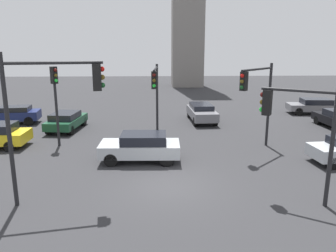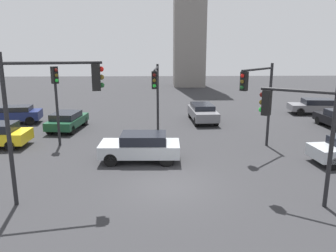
{
  "view_description": "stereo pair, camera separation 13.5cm",
  "coord_description": "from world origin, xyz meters",
  "px_view_note": "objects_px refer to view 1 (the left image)",
  "views": [
    {
      "loc": [
        -0.57,
        -13.74,
        6.01
      ],
      "look_at": [
        0.09,
        3.27,
        1.9
      ],
      "focal_mm": 35.89,
      "sensor_mm": 36.0,
      "label": 1
    },
    {
      "loc": [
        -0.44,
        -13.74,
        6.01
      ],
      "look_at": [
        0.09,
        3.27,
        1.9
      ],
      "focal_mm": 35.89,
      "sensor_mm": 36.0,
      "label": 2
    }
  ],
  "objects_px": {
    "traffic_light_3": "(297,119)",
    "car_4": "(13,114)",
    "traffic_light_0": "(51,100)",
    "car_5": "(314,106)",
    "car_3": "(202,112)",
    "traffic_light_2": "(156,87)",
    "traffic_light_4": "(257,90)",
    "car_6": "(66,120)",
    "traffic_light_1": "(55,91)",
    "car_1": "(141,147)"
  },
  "relations": [
    {
      "from": "car_1",
      "to": "traffic_light_3",
      "type": "bearing_deg",
      "value": 144.19
    },
    {
      "from": "traffic_light_2",
      "to": "traffic_light_4",
      "type": "bearing_deg",
      "value": 71.79
    },
    {
      "from": "traffic_light_0",
      "to": "car_6",
      "type": "relative_size",
      "value": 1.36
    },
    {
      "from": "traffic_light_2",
      "to": "car_5",
      "type": "relative_size",
      "value": 1.05
    },
    {
      "from": "traffic_light_3",
      "to": "car_6",
      "type": "bearing_deg",
      "value": -11.2
    },
    {
      "from": "traffic_light_1",
      "to": "traffic_light_4",
      "type": "bearing_deg",
      "value": 34.73
    },
    {
      "from": "traffic_light_0",
      "to": "car_1",
      "type": "height_order",
      "value": "traffic_light_0"
    },
    {
      "from": "traffic_light_3",
      "to": "car_6",
      "type": "xyz_separation_m",
      "value": [
        -11.85,
        11.69,
        -2.56
      ]
    },
    {
      "from": "car_4",
      "to": "traffic_light_4",
      "type": "bearing_deg",
      "value": 149.48
    },
    {
      "from": "traffic_light_0",
      "to": "car_4",
      "type": "relative_size",
      "value": 1.41
    },
    {
      "from": "traffic_light_4",
      "to": "car_6",
      "type": "relative_size",
      "value": 1.18
    },
    {
      "from": "car_3",
      "to": "traffic_light_2",
      "type": "bearing_deg",
      "value": -36.33
    },
    {
      "from": "car_3",
      "to": "car_1",
      "type": "bearing_deg",
      "value": -28.97
    },
    {
      "from": "traffic_light_4",
      "to": "car_3",
      "type": "distance_m",
      "value": 8.59
    },
    {
      "from": "traffic_light_3",
      "to": "car_5",
      "type": "height_order",
      "value": "traffic_light_3"
    },
    {
      "from": "traffic_light_1",
      "to": "car_1",
      "type": "distance_m",
      "value": 6.47
    },
    {
      "from": "traffic_light_0",
      "to": "car_5",
      "type": "height_order",
      "value": "traffic_light_0"
    },
    {
      "from": "traffic_light_1",
      "to": "traffic_light_2",
      "type": "relative_size",
      "value": 1.0
    },
    {
      "from": "traffic_light_4",
      "to": "car_6",
      "type": "distance_m",
      "value": 13.64
    },
    {
      "from": "car_4",
      "to": "car_6",
      "type": "relative_size",
      "value": 0.97
    },
    {
      "from": "traffic_light_4",
      "to": "car_6",
      "type": "height_order",
      "value": "traffic_light_4"
    },
    {
      "from": "car_1",
      "to": "car_4",
      "type": "xyz_separation_m",
      "value": [
        -10.28,
        9.04,
        -0.03
      ]
    },
    {
      "from": "traffic_light_0",
      "to": "car_5",
      "type": "bearing_deg",
      "value": 32.14
    },
    {
      "from": "traffic_light_2",
      "to": "car_6",
      "type": "bearing_deg",
      "value": -113.38
    },
    {
      "from": "traffic_light_1",
      "to": "car_6",
      "type": "bearing_deg",
      "value": 140.18
    },
    {
      "from": "traffic_light_0",
      "to": "car_3",
      "type": "xyz_separation_m",
      "value": [
        7.58,
        13.98,
        -3.27
      ]
    },
    {
      "from": "traffic_light_2",
      "to": "car_6",
      "type": "relative_size",
      "value": 1.13
    },
    {
      "from": "car_3",
      "to": "car_5",
      "type": "distance_m",
      "value": 10.8
    },
    {
      "from": "traffic_light_3",
      "to": "traffic_light_4",
      "type": "distance_m",
      "value": 6.22
    },
    {
      "from": "traffic_light_4",
      "to": "traffic_light_2",
      "type": "bearing_deg",
      "value": -66.22
    },
    {
      "from": "car_1",
      "to": "traffic_light_2",
      "type": "bearing_deg",
      "value": -100.92
    },
    {
      "from": "traffic_light_2",
      "to": "traffic_light_4",
      "type": "distance_m",
      "value": 6.08
    },
    {
      "from": "car_3",
      "to": "car_5",
      "type": "xyz_separation_m",
      "value": [
        10.46,
        2.68,
        -0.03
      ]
    },
    {
      "from": "traffic_light_2",
      "to": "car_4",
      "type": "bearing_deg",
      "value": -112.47
    },
    {
      "from": "car_1",
      "to": "car_6",
      "type": "xyz_separation_m",
      "value": [
        -5.67,
        6.95,
        -0.09
      ]
    },
    {
      "from": "car_5",
      "to": "car_1",
      "type": "bearing_deg",
      "value": 44.14
    },
    {
      "from": "car_3",
      "to": "traffic_light_0",
      "type": "bearing_deg",
      "value": -31.67
    },
    {
      "from": "car_1",
      "to": "car_5",
      "type": "distance_m",
      "value": 19.21
    },
    {
      "from": "traffic_light_1",
      "to": "traffic_light_3",
      "type": "bearing_deg",
      "value": 7.89
    },
    {
      "from": "traffic_light_1",
      "to": "car_5",
      "type": "bearing_deg",
      "value": 66.45
    },
    {
      "from": "car_5",
      "to": "car_6",
      "type": "relative_size",
      "value": 1.07
    },
    {
      "from": "traffic_light_3",
      "to": "car_4",
      "type": "distance_m",
      "value": 21.61
    },
    {
      "from": "car_4",
      "to": "traffic_light_0",
      "type": "bearing_deg",
      "value": 111.63
    },
    {
      "from": "car_3",
      "to": "car_6",
      "type": "height_order",
      "value": "car_3"
    },
    {
      "from": "car_5",
      "to": "traffic_light_2",
      "type": "bearing_deg",
      "value": 35.86
    },
    {
      "from": "traffic_light_2",
      "to": "car_1",
      "type": "bearing_deg",
      "value": -9.29
    },
    {
      "from": "traffic_light_1",
      "to": "car_1",
      "type": "xyz_separation_m",
      "value": [
        5.12,
        -3.01,
        -2.57
      ]
    },
    {
      "from": "traffic_light_0",
      "to": "traffic_light_4",
      "type": "bearing_deg",
      "value": 21.98
    },
    {
      "from": "traffic_light_3",
      "to": "car_5",
      "type": "distance_m",
      "value": 19.1
    },
    {
      "from": "traffic_light_3",
      "to": "traffic_light_4",
      "type": "bearing_deg",
      "value": -59.41
    }
  ]
}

